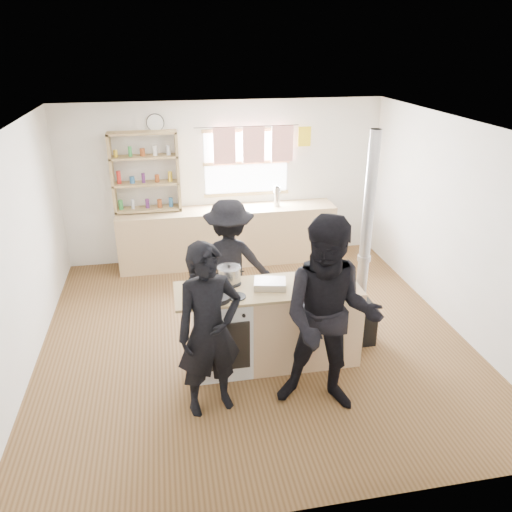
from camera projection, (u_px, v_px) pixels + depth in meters
name	position (u px, v px, depth m)	size (l,w,h in m)	color
ground	(253.00, 335.00, 6.11)	(5.00, 5.00, 0.01)	brown
back_counter	(228.00, 236.00, 7.93)	(3.40, 0.55, 0.90)	tan
shelving_unit	(145.00, 172.00, 7.41)	(1.00, 0.28, 1.20)	tan
thermos	(277.00, 196.00, 7.82)	(0.10, 0.10, 0.31)	silver
cooking_island	(275.00, 324.00, 5.45)	(1.97, 0.64, 0.93)	silver
skillet_greens	(217.00, 297.00, 4.99)	(0.35, 0.35, 0.05)	black
roast_tray	(270.00, 284.00, 5.24)	(0.37, 0.30, 0.08)	silver
stockpot_stove	(229.00, 275.00, 5.33)	(0.25, 0.25, 0.20)	#B7B7B9
stockpot_counter	(321.00, 274.00, 5.31)	(0.30, 0.30, 0.23)	#BCBCBE
bread_board	(341.00, 276.00, 5.38)	(0.31, 0.25, 0.12)	tan
flue_heater	(361.00, 292.00, 5.75)	(0.35, 0.35, 2.50)	black
person_near_left	(209.00, 331.00, 4.59)	(0.63, 0.41, 1.73)	black
person_near_right	(330.00, 318.00, 4.59)	(0.95, 0.74, 1.96)	black
person_far	(230.00, 263.00, 6.10)	(1.04, 0.60, 1.62)	black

